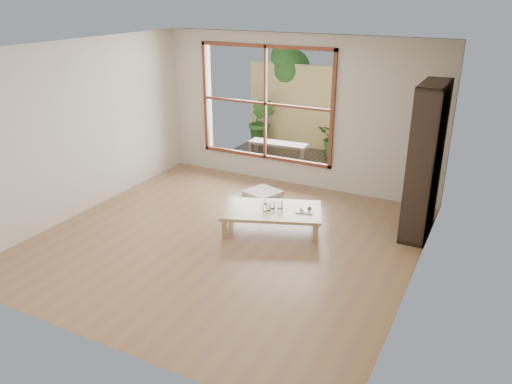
% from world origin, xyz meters
% --- Properties ---
extents(ground, '(5.00, 5.00, 0.00)m').
position_xyz_m(ground, '(0.00, 0.00, 0.00)').
color(ground, '#8F6347').
rests_on(ground, ground).
extents(low_table, '(1.61, 1.25, 0.31)m').
position_xyz_m(low_table, '(0.41, 0.59, 0.27)').
color(low_table, tan).
rests_on(low_table, ground).
extents(floor_cushion, '(0.65, 0.65, 0.07)m').
position_xyz_m(floor_cushion, '(-0.28, 1.69, 0.04)').
color(floor_cushion, beige).
rests_on(floor_cushion, ground).
extents(bookshelf, '(0.34, 0.96, 2.14)m').
position_xyz_m(bookshelf, '(2.31, 1.44, 1.07)').
color(bookshelf, '#2E2119').
rests_on(bookshelf, ground).
extents(glass_tall, '(0.06, 0.06, 0.12)m').
position_xyz_m(glass_tall, '(0.36, 0.47, 0.37)').
color(glass_tall, silver).
rests_on(glass_tall, low_table).
extents(glass_mid, '(0.08, 0.08, 0.11)m').
position_xyz_m(glass_mid, '(0.50, 0.66, 0.36)').
color(glass_mid, silver).
rests_on(glass_mid, low_table).
extents(glass_short, '(0.08, 0.08, 0.10)m').
position_xyz_m(glass_short, '(0.40, 0.63, 0.36)').
color(glass_short, silver).
rests_on(glass_short, low_table).
extents(glass_small, '(0.07, 0.07, 0.09)m').
position_xyz_m(glass_small, '(0.37, 0.54, 0.35)').
color(glass_small, silver).
rests_on(glass_small, low_table).
extents(food_tray, '(0.28, 0.22, 0.08)m').
position_xyz_m(food_tray, '(0.87, 0.73, 0.33)').
color(food_tray, white).
rests_on(food_tray, low_table).
extents(deck, '(2.80, 2.00, 0.05)m').
position_xyz_m(deck, '(-0.60, 3.56, 0.00)').
color(deck, '#352D26').
rests_on(deck, ground).
extents(garden_bench, '(1.20, 0.41, 0.38)m').
position_xyz_m(garden_bench, '(-0.80, 3.43, 0.34)').
color(garden_bench, '#2E2119').
rests_on(garden_bench, deck).
extents(bamboo_fence, '(2.80, 0.06, 1.80)m').
position_xyz_m(bamboo_fence, '(-0.60, 4.56, 0.90)').
color(bamboo_fence, tan).
rests_on(bamboo_fence, ground).
extents(shrub_right, '(0.88, 0.80, 0.85)m').
position_xyz_m(shrub_right, '(0.18, 4.18, 0.45)').
color(shrub_right, '#2E5620').
rests_on(shrub_right, deck).
extents(shrub_left, '(0.62, 0.51, 1.07)m').
position_xyz_m(shrub_left, '(-1.59, 4.25, 0.56)').
color(shrub_left, '#2E5620').
rests_on(shrub_left, deck).
extents(garden_tree, '(1.04, 0.85, 2.22)m').
position_xyz_m(garden_tree, '(-1.28, 4.86, 1.63)').
color(garden_tree, '#4C3D2D').
rests_on(garden_tree, ground).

